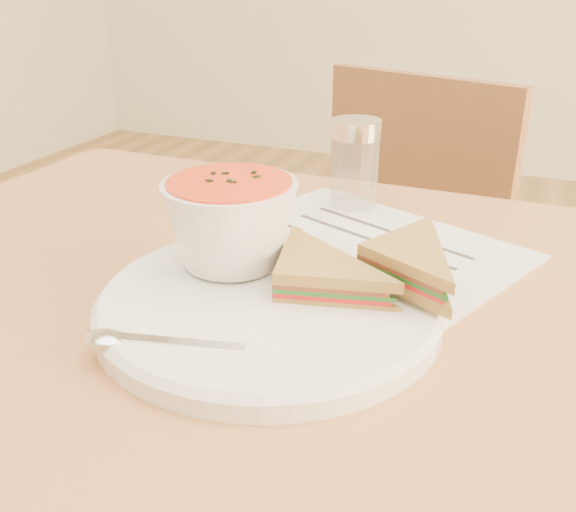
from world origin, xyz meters
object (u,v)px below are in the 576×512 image
at_px(plate, 269,305).
at_px(condiment_shaker, 355,164).
at_px(soup_bowl, 231,227).
at_px(chair_far, 357,323).

bearing_deg(plate, condiment_shaker, 92.67).
relative_size(soup_bowl, condiment_shaker, 1.13).
bearing_deg(soup_bowl, condiment_shaker, 80.48).
height_order(plate, condiment_shaker, condiment_shaker).
xyz_separation_m(soup_bowl, condiment_shaker, (0.04, 0.25, -0.00)).
distance_m(plate, condiment_shaker, 0.30).
bearing_deg(chair_far, plate, 115.56).
relative_size(plate, condiment_shaker, 2.74).
distance_m(chair_far, soup_bowl, 0.63).
bearing_deg(condiment_shaker, plate, -87.33).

